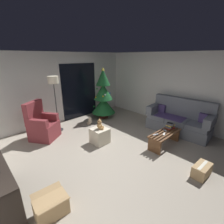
% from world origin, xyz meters
% --- Properties ---
extents(ground_plane, '(7.00, 7.00, 0.00)m').
position_xyz_m(ground_plane, '(0.00, 0.00, 0.00)').
color(ground_plane, '#9E9384').
extents(wall_back, '(5.72, 0.12, 2.50)m').
position_xyz_m(wall_back, '(0.00, 3.06, 1.25)').
color(wall_back, silver).
rests_on(wall_back, ground).
extents(wall_right, '(0.12, 6.00, 2.50)m').
position_xyz_m(wall_right, '(2.86, 0.00, 1.25)').
color(wall_right, silver).
rests_on(wall_right, ground).
extents(patio_door_frame, '(1.60, 0.02, 2.20)m').
position_xyz_m(patio_door_frame, '(0.79, 2.99, 1.10)').
color(patio_door_frame, silver).
rests_on(patio_door_frame, ground).
extents(patio_door_glass, '(1.50, 0.02, 2.10)m').
position_xyz_m(patio_door_glass, '(0.79, 2.97, 1.05)').
color(patio_door_glass, black).
rests_on(patio_door_glass, ground).
extents(couch, '(0.90, 1.99, 1.08)m').
position_xyz_m(couch, '(2.32, -0.42, 0.40)').
color(couch, slate).
rests_on(couch, ground).
extents(coffee_table, '(1.10, 0.40, 0.40)m').
position_xyz_m(coffee_table, '(1.18, -0.57, 0.27)').
color(coffee_table, brown).
rests_on(coffee_table, ground).
extents(remote_graphite, '(0.11, 0.16, 0.02)m').
position_xyz_m(remote_graphite, '(1.28, -0.50, 0.41)').
color(remote_graphite, '#333338').
rests_on(remote_graphite, coffee_table).
extents(remote_white, '(0.16, 0.10, 0.02)m').
position_xyz_m(remote_white, '(1.05, -0.61, 0.41)').
color(remote_white, silver).
rests_on(remote_white, coffee_table).
extents(remote_silver, '(0.16, 0.09, 0.02)m').
position_xyz_m(remote_silver, '(0.86, -0.47, 0.41)').
color(remote_silver, '#ADADB2').
rests_on(remote_silver, coffee_table).
extents(book_stack, '(0.28, 0.23, 0.16)m').
position_xyz_m(book_stack, '(1.52, -0.52, 0.48)').
color(book_stack, '#A32D28').
rests_on(book_stack, coffee_table).
extents(cell_phone, '(0.08, 0.15, 0.01)m').
position_xyz_m(cell_phone, '(1.51, -0.51, 0.56)').
color(cell_phone, black).
rests_on(cell_phone, book_stack).
extents(christmas_tree, '(0.92, 0.92, 1.97)m').
position_xyz_m(christmas_tree, '(1.37, 2.22, 0.87)').
color(christmas_tree, '#4C1E19').
rests_on(christmas_tree, ground).
extents(armchair, '(0.95, 0.96, 1.13)m').
position_xyz_m(armchair, '(-1.07, 2.15, 0.40)').
color(armchair, maroon).
rests_on(armchair, ground).
extents(floor_lamp, '(0.32, 0.32, 1.78)m').
position_xyz_m(floor_lamp, '(-0.49, 2.36, 1.51)').
color(floor_lamp, '#2D2D30').
rests_on(floor_lamp, ground).
extents(ottoman, '(0.44, 0.44, 0.43)m').
position_xyz_m(ottoman, '(-0.01, 0.77, 0.22)').
color(ottoman, beige).
rests_on(ottoman, ground).
extents(teddy_bear_honey, '(0.21, 0.22, 0.29)m').
position_xyz_m(teddy_bear_honey, '(-0.00, 0.77, 0.55)').
color(teddy_bear_honey, tan).
rests_on(teddy_bear_honey, ottoman).
extents(teddy_bear_cream_by_tree, '(0.21, 0.21, 0.29)m').
position_xyz_m(teddy_bear_cream_by_tree, '(0.58, 2.08, 0.12)').
color(teddy_bear_cream_by_tree, beige).
rests_on(teddy_bear_cream_by_tree, ground).
extents(cardboard_box_taped_mid_floor, '(0.47, 0.28, 0.25)m').
position_xyz_m(cardboard_box_taped_mid_floor, '(0.67, -1.72, 0.12)').
color(cardboard_box_taped_mid_floor, tan).
rests_on(cardboard_box_taped_mid_floor, ground).
extents(cardboard_box_open_near_shelf, '(0.50, 0.47, 0.39)m').
position_xyz_m(cardboard_box_open_near_shelf, '(-1.96, -0.47, 0.17)').
color(cardboard_box_open_near_shelf, tan).
rests_on(cardboard_box_open_near_shelf, ground).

